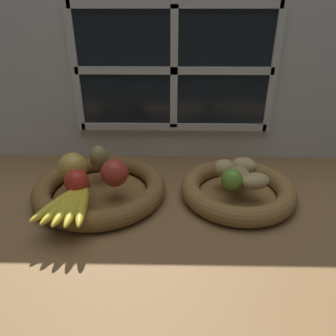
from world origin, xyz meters
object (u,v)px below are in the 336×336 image
Objects in this scene: apple_red_front at (76,181)px; apple_golden_left at (72,167)px; fruit_bowl_left at (100,189)px; potato_large at (239,175)px; fruit_bowl_right at (237,190)px; potato_small at (254,181)px; pear_brown at (99,158)px; banana_bunch_front at (71,203)px; potato_oblong at (223,168)px; potato_back at (243,166)px; apple_red_right at (114,173)px; lime_near at (231,179)px.

apple_red_front is 7.59cm from apple_golden_left.
potato_large is (39.51, -0.00, 4.91)cm from fruit_bowl_left.
fruit_bowl_right is 7.06cm from potato_small.
pear_brown reaches higher than banana_bunch_front.
fruit_bowl_left is 43.49cm from potato_small.
potato_oblong is at bearing 13.87° from apple_red_front.
potato_back reaches higher than fruit_bowl_left.
potato_back is 6.46cm from potato_oblong.
potato_back reaches higher than potato_small.
apple_golden_left is at bearing -174.61° from potato_back.
potato_small is at bearing 3.81° from apple_red_front.
banana_bunch_front is at bearing -129.11° from apple_red_right.
apple_red_front reaches higher than potato_back.
apple_red_right is (-34.38, -2.80, 6.66)cm from fruit_bowl_right.
banana_bunch_front is 42.80cm from potato_oblong.
potato_small is at bearing -1.12° from apple_red_right.
apple_red_right is (9.32, 3.89, 0.57)cm from apple_red_front.
fruit_bowl_right is at bearing 8.71° from apple_red_front.
apple_golden_left is at bearing 112.58° from apple_red_front.
fruit_bowl_left is at bearing 175.29° from potato_small.
potato_small reaches higher than banana_bunch_front.
fruit_bowl_left is 4.65× the size of potato_small.
banana_bunch_front is at bearing -167.68° from potato_small.
fruit_bowl_right is 47.09cm from apple_golden_left.
pear_brown reaches higher than fruit_bowl_right.
potato_large is (-3.55, 3.55, -0.06)cm from potato_small.
lime_near is at bearing -123.69° from potato_large.
banana_bunch_front is at bearing -166.80° from lime_near.
fruit_bowl_left and fruit_bowl_right have the same top height.
apple_red_right reaches higher than apple_red_front.
pear_brown is at bearing 170.46° from potato_large.
lime_near is at bearing -123.69° from fruit_bowl_right.
lime_near reaches higher than fruit_bowl_right.
apple_golden_left is 1.08× the size of potato_back.
apple_red_front is 40.90cm from lime_near.
banana_bunch_front reaches higher than fruit_bowl_left.
potato_small is 0.97× the size of potato_large.
fruit_bowl_left is 5.81× the size of apple_red_front.
apple_golden_left reaches higher than potato_small.
potato_small is (7.54, -6.65, -0.45)cm from potato_oblong.
fruit_bowl_right is at bearing -9.54° from pear_brown.
potato_back is at bearing 98.97° from potato_small.
fruit_bowl_left is at bearing 180.00° from potato_large.
potato_large is at bearing 4.66° from apple_red_right.
potato_large is (-2.22, -4.88, -0.37)cm from potato_back.
fruit_bowl_right is 41.72cm from pear_brown.
pear_brown is at bearing 177.39° from potato_back.
potato_back is at bearing 6.67° from fruit_bowl_left.
apple_red_right is 0.92× the size of potato_large.
potato_small is (43.06, -3.55, 4.97)cm from fruit_bowl_left.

